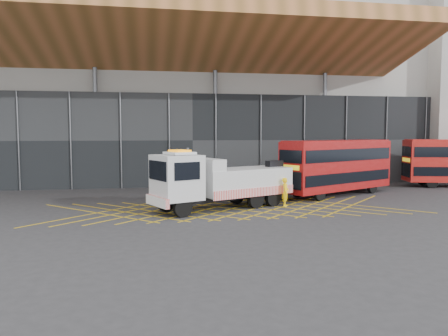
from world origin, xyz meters
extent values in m
plane|color=#2B2A2D|center=(0.00, 0.00, 0.00)|extent=(120.00, 120.00, 0.00)
cube|color=gold|center=(-4.80, 0.00, 0.01)|extent=(7.16, 7.16, 0.01)
cube|color=gold|center=(-4.80, 0.00, 0.01)|extent=(7.16, 7.16, 0.01)
cube|color=gold|center=(-3.20, 0.00, 0.01)|extent=(7.16, 7.16, 0.01)
cube|color=gold|center=(-3.20, 0.00, 0.01)|extent=(7.16, 7.16, 0.01)
cube|color=gold|center=(-1.60, 0.00, 0.01)|extent=(7.16, 7.16, 0.01)
cube|color=gold|center=(-1.60, 0.00, 0.01)|extent=(7.16, 7.16, 0.01)
cube|color=gold|center=(0.00, 0.00, 0.01)|extent=(7.16, 7.16, 0.01)
cube|color=gold|center=(0.00, 0.00, 0.01)|extent=(7.16, 7.16, 0.01)
cube|color=gold|center=(1.60, 0.00, 0.01)|extent=(7.16, 7.16, 0.01)
cube|color=gold|center=(1.60, 0.00, 0.01)|extent=(7.16, 7.16, 0.01)
cube|color=gold|center=(3.20, 0.00, 0.01)|extent=(7.16, 7.16, 0.01)
cube|color=gold|center=(3.20, 0.00, 0.01)|extent=(7.16, 7.16, 0.01)
cube|color=gold|center=(4.80, 0.00, 0.01)|extent=(7.16, 7.16, 0.01)
cube|color=gold|center=(4.80, 0.00, 0.01)|extent=(7.16, 7.16, 0.01)
cube|color=gold|center=(6.40, 0.00, 0.01)|extent=(7.16, 7.16, 0.01)
cube|color=gold|center=(6.40, 0.00, 0.01)|extent=(7.16, 7.16, 0.01)
cube|color=gold|center=(8.00, 0.00, 0.01)|extent=(7.16, 7.16, 0.01)
cube|color=gold|center=(8.00, 0.00, 0.01)|extent=(7.16, 7.16, 0.01)
cube|color=gold|center=(9.60, 0.00, 0.01)|extent=(7.16, 7.16, 0.01)
cube|color=gold|center=(9.60, 0.00, 0.01)|extent=(7.16, 7.16, 0.01)
cube|color=gold|center=(11.20, 0.00, 0.01)|extent=(7.16, 7.16, 0.01)
cube|color=gold|center=(11.20, 0.00, 0.01)|extent=(7.16, 7.16, 0.01)
cube|color=#969691|center=(2.00, 19.00, 9.00)|extent=(55.00, 14.00, 18.00)
cube|color=black|center=(2.00, 11.70, 4.00)|extent=(55.00, 0.80, 8.00)
cube|color=brown|center=(0.00, 8.00, 11.50)|extent=(40.00, 11.93, 4.07)
cylinder|color=#595B60|center=(-6.00, 11.50, 5.00)|extent=(0.36, 0.36, 10.00)
cylinder|color=#595B60|center=(4.00, 11.50, 5.00)|extent=(0.36, 0.36, 10.00)
cylinder|color=#595B60|center=(14.00, 11.50, 5.00)|extent=(0.36, 0.36, 10.00)
cube|color=black|center=(2.86, 0.26, 0.69)|extent=(8.98, 4.71, 0.35)
cube|color=silver|center=(-0.21, -1.10, 2.12)|extent=(3.17, 3.22, 2.57)
cube|color=black|center=(-1.31, -1.59, 2.57)|extent=(0.93, 2.01, 1.09)
cube|color=red|center=(-1.34, -1.60, 0.84)|extent=(1.27, 2.45, 0.54)
cube|color=orange|center=(-0.03, -1.02, 3.64)|extent=(1.29, 1.44, 0.12)
cube|color=silver|center=(4.12, 0.82, 1.63)|extent=(6.60, 4.74, 1.58)
cube|color=red|center=(4.64, -0.33, 1.04)|extent=(5.62, 2.54, 0.54)
cube|color=silver|center=(1.78, -0.22, 2.77)|extent=(1.86, 2.57, 0.69)
cube|color=black|center=(6.47, 1.87, 2.57)|extent=(1.28, 0.93, 0.49)
cube|color=black|center=(7.38, 2.27, 2.07)|extent=(2.12, 1.19, 1.07)
cylinder|color=black|center=(0.03, -2.13, 0.54)|extent=(1.13, 0.76, 1.09)
cylinder|color=black|center=(-0.81, -0.23, 0.54)|extent=(1.13, 0.76, 1.09)
cylinder|color=black|center=(5.99, 0.52, 0.54)|extent=(1.13, 0.76, 1.09)
cylinder|color=black|center=(5.15, 2.41, 0.54)|extent=(1.13, 0.76, 1.09)
cylinder|color=#595B60|center=(0.56, 0.33, 2.67)|extent=(0.14, 0.14, 2.17)
cube|color=maroon|center=(12.12, 4.37, 2.25)|extent=(10.01, 6.70, 3.55)
cube|color=black|center=(12.12, 4.37, 1.42)|extent=(9.68, 6.56, 0.78)
cube|color=black|center=(12.12, 4.37, 3.06)|extent=(9.68, 6.56, 0.87)
cube|color=black|center=(7.64, 2.05, 1.46)|extent=(1.00, 1.85, 1.19)
cube|color=black|center=(7.64, 2.05, 3.06)|extent=(1.00, 1.85, 0.87)
cube|color=yellow|center=(7.63, 2.05, 2.33)|extent=(0.80, 1.48, 0.32)
cube|color=maroon|center=(12.12, 4.37, 4.05)|extent=(9.75, 6.44, 0.11)
cylinder|color=black|center=(9.75, 2.00, 0.48)|extent=(0.97, 0.68, 0.95)
cylinder|color=black|center=(8.81, 3.80, 0.48)|extent=(0.97, 0.68, 0.95)
cylinder|color=black|center=(15.19, 4.81, 0.48)|extent=(0.97, 0.68, 0.95)
cylinder|color=black|center=(14.26, 6.62, 0.48)|extent=(0.97, 0.68, 0.95)
cube|color=black|center=(20.22, 8.28, 1.45)|extent=(0.52, 2.00, 1.18)
cube|color=black|center=(20.22, 8.28, 3.05)|extent=(0.52, 2.00, 0.86)
cube|color=yellow|center=(20.21, 8.28, 2.32)|extent=(0.43, 1.59, 0.32)
cylinder|color=black|center=(21.78, 6.88, 0.47)|extent=(0.98, 0.48, 0.95)
cylinder|color=black|center=(22.24, 8.84, 0.47)|extent=(0.98, 0.48, 0.95)
imported|color=yellow|center=(6.75, 0.31, 0.91)|extent=(0.68, 0.79, 1.82)
camera|label=1|loc=(-1.87, -26.05, 4.71)|focal=35.00mm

